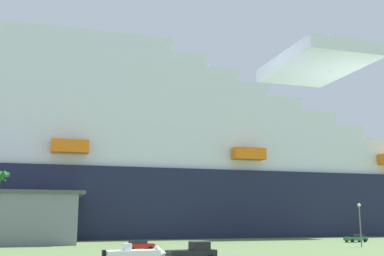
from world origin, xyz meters
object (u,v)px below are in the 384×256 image
Objects in this scene: street_lamp at (360,218)px; parked_car_green_wagon at (356,238)px; cruise_ship at (52,157)px; small_boat_on_trailer at (139,255)px; parked_car_red_hatchback at (139,245)px; pickup_truck at (193,252)px.

parked_car_green_wagon is (9.06, 14.07, -3.96)m from street_lamp.
cruise_ship reaches higher than small_boat_on_trailer.
cruise_ship is 61.06× the size of parked_car_green_wagon.
parked_car_red_hatchback is 0.99× the size of parked_car_green_wagon.
cruise_ship is 39.26× the size of street_lamp.
parked_car_green_wagon is (59.24, -38.31, -18.82)m from cruise_ship.
pickup_truck is (15.61, -69.06, -18.61)m from cruise_ship.
small_boat_on_trailer is at bearing -157.12° from street_lamp.
pickup_truck reaches higher than small_boat_on_trailer.
street_lamp is at bearing 25.76° from pickup_truck.
parked_car_red_hatchback is at bearing 79.30° from small_boat_on_trailer.
cruise_ship is 73.02m from parked_car_green_wagon.
cruise_ship is 72.72m from small_boat_on_trailer.
cruise_ship reaches higher than street_lamp.
parked_car_red_hatchback is (3.75, 19.83, -0.13)m from small_boat_on_trailer.
pickup_truck is at bearing -77.26° from cruise_ship.
parked_car_green_wagon is (46.28, 11.53, 0.00)m from parked_car_red_hatchback.
small_boat_on_trailer is at bearing -82.46° from cruise_ship.
pickup_truck is 1.24× the size of parked_car_green_wagon.
cruise_ship reaches higher than pickup_truck.
street_lamp is (34.56, 16.68, 3.75)m from pickup_truck.
street_lamp is (50.18, -52.38, -14.86)m from cruise_ship.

